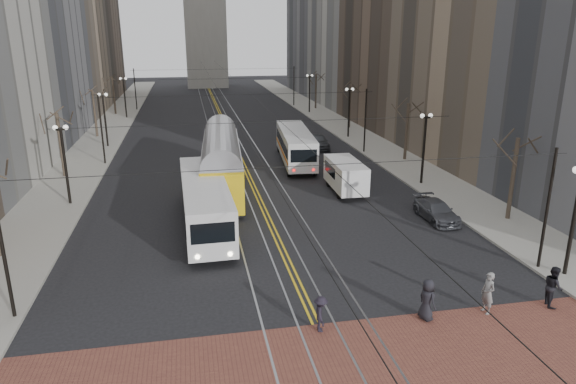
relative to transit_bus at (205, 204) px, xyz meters
name	(u,v)px	position (x,y,z in m)	size (l,w,h in m)	color
ground	(311,313)	(4.18, -11.51, -1.60)	(260.00, 260.00, 0.00)	black
sidewalk_left	(105,135)	(-10.82, 33.49, -1.53)	(5.00, 140.00, 0.15)	gray
sidewalk_right	(341,127)	(19.18, 33.49, -1.53)	(5.00, 140.00, 0.15)	gray
crosswalk_band	(336,367)	(4.18, -15.51, -1.60)	(25.00, 6.00, 0.01)	brown
streetcar_rails	(228,131)	(4.18, 33.49, -1.60)	(4.80, 130.00, 0.02)	gray
centre_lines	(228,131)	(4.18, 33.49, -1.59)	(0.42, 130.00, 0.01)	gold
lamp_posts	(241,133)	(4.18, 17.24, 1.20)	(27.60, 57.20, 5.60)	black
street_trees	(235,122)	(4.18, 23.74, 1.20)	(31.68, 53.28, 5.60)	#382D23
trolley_wires	(235,113)	(4.18, 23.32, 2.17)	(25.96, 120.00, 6.60)	black
transit_bus	(205,204)	(0.00, 0.00, 0.00)	(2.67, 12.81, 3.20)	silver
streetcar	(222,166)	(1.68, 8.60, 0.24)	(2.91, 15.66, 3.69)	yellow
rear_bus	(295,147)	(9.18, 15.70, -0.04)	(2.61, 12.00, 3.13)	silver
cargo_van	(345,177)	(11.09, 5.73, -0.36)	(2.15, 5.60, 2.48)	white
sedan_grey	(319,141)	(12.96, 21.47, -0.83)	(1.82, 4.52, 1.54)	#43464B
sedan_silver	(295,143)	(10.30, 21.16, -0.88)	(1.52, 4.37, 1.44)	#B7BABF
sedan_parked	(436,211)	(15.20, -1.51, -0.95)	(1.81, 4.46, 1.29)	#404248
pedestrian_a	(427,300)	(9.00, -13.01, -0.64)	(0.93, 0.60, 1.89)	black
pedestrian_b	(488,293)	(11.90, -13.01, -0.62)	(0.71, 0.47, 1.94)	slate
pedestrian_c	(553,286)	(15.18, -13.01, -0.62)	(0.94, 0.73, 1.94)	black
pedestrian_d	(321,314)	(4.23, -13.01, -0.80)	(1.02, 0.59, 1.58)	black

